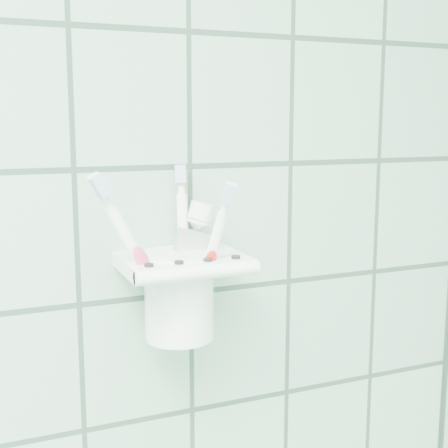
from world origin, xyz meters
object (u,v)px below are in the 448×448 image
(toothbrush_pink, at_px, (181,244))
(toothbrush_orange, at_px, (188,253))
(holder_bracket, at_px, (182,264))
(toothbrush_blue, at_px, (186,249))
(cup, at_px, (179,292))
(toothpaste_tube, at_px, (170,256))

(toothbrush_pink, distance_m, toothbrush_orange, 0.02)
(holder_bracket, bearing_deg, toothbrush_blue, -72.04)
(cup, height_order, toothbrush_orange, toothbrush_orange)
(holder_bracket, height_order, toothbrush_orange, toothbrush_orange)
(holder_bracket, relative_size, toothbrush_pink, 0.67)
(holder_bracket, distance_m, toothpaste_tube, 0.02)
(holder_bracket, bearing_deg, toothbrush_pink, -112.42)
(toothpaste_tube, bearing_deg, toothbrush_pink, -81.81)
(toothbrush_pink, bearing_deg, toothbrush_blue, 25.74)
(toothbrush_orange, bearing_deg, holder_bracket, 136.00)
(toothbrush_blue, height_order, toothpaste_tube, toothbrush_blue)
(holder_bracket, xyz_separation_m, cup, (-0.00, 0.00, -0.03))
(holder_bracket, xyz_separation_m, toothbrush_blue, (0.00, -0.01, 0.02))
(cup, bearing_deg, holder_bracket, -58.90)
(toothpaste_tube, bearing_deg, cup, -56.73)
(holder_bracket, height_order, toothpaste_tube, toothpaste_tube)
(toothpaste_tube, bearing_deg, toothbrush_blue, -61.16)
(toothbrush_pink, xyz_separation_m, toothpaste_tube, (-0.00, 0.03, -0.02))
(toothbrush_pink, xyz_separation_m, toothbrush_blue, (0.01, 0.01, -0.01))
(toothbrush_orange, bearing_deg, toothbrush_blue, -172.45)
(cup, distance_m, toothbrush_pink, 0.06)
(cup, xyz_separation_m, toothpaste_tube, (-0.01, 0.01, 0.04))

